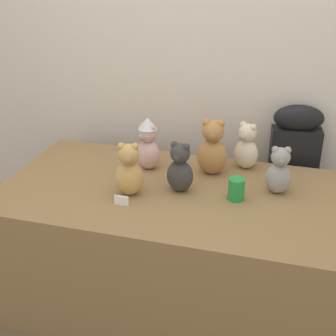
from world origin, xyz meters
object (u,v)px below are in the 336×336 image
Objects in this scene: teddy_bear_caramel at (212,149)px; teddy_bear_charcoal at (180,169)px; teddy_bear_honey at (129,171)px; party_cup_green at (236,189)px; teddy_bear_ash at (279,172)px; teddy_bear_cream at (246,147)px; instrument_case at (290,186)px; teddy_bear_blush at (148,144)px; display_table at (168,248)px.

teddy_bear_charcoal is at bearing -122.75° from teddy_bear_caramel.
teddy_bear_honey is 0.52m from party_cup_green.
teddy_bear_cream reaches higher than teddy_bear_ash.
instrument_case is 4.14× the size of teddy_bear_ash.
teddy_bear_blush is at bearing 74.53° from teddy_bear_honey.
teddy_bear_ash is 0.48m from teddy_bear_charcoal.
instrument_case is 0.85m from teddy_bear_charcoal.
display_table is at bearing -132.68° from teddy_bear_caramel.
teddy_bear_honey is 0.48m from teddy_bear_caramel.
teddy_bear_cream is at bearing 40.01° from teddy_bear_blush.
party_cup_green is (0.52, -0.22, -0.09)m from teddy_bear_blush.
teddy_bear_honey is at bearing -172.36° from teddy_bear_ash.
teddy_bear_ash is 0.84× the size of teddy_bear_blush.
teddy_bear_ash is at bearing 22.26° from teddy_bear_charcoal.
teddy_bear_blush is 1.13× the size of teddy_bear_charcoal.
instrument_case is at bearing 66.82° from party_cup_green.
instrument_case is at bearing 49.57° from teddy_bear_blush.
instrument_case is 0.57m from teddy_bear_ash.
teddy_bear_blush is 1.12× the size of teddy_bear_cream.
teddy_bear_cream reaches higher than display_table.
teddy_bear_ash is at bearing -24.34° from teddy_bear_cream.
instrument_case reaches higher than teddy_bear_cream.
teddy_bear_honey is at bearing -142.29° from teddy_bear_caramel.
teddy_bear_honey is (-0.70, -0.21, 0.01)m from teddy_bear_ash.
instrument_case reaches higher than teddy_bear_charcoal.
teddy_bear_blush is 2.68× the size of party_cup_green.
teddy_bear_caramel is (-0.36, 0.13, 0.03)m from teddy_bear_ash.
party_cup_green is at bearing -121.24° from instrument_case.
teddy_bear_caramel reaches higher than teddy_bear_blush.
teddy_bear_charcoal is 0.25m from teddy_bear_honey.
teddy_bear_honey is at bearing -146.32° from instrument_case.
teddy_bear_cream is (-0.26, -0.22, 0.32)m from instrument_case.
teddy_bear_ash is at bearing 12.56° from display_table.
instrument_case is 9.31× the size of party_cup_green.
teddy_bear_caramel is (0.34, 0.34, 0.02)m from teddy_bear_honey.
teddy_bear_caramel is at bearing 123.93° from party_cup_green.
party_cup_green is at bearing 6.50° from teddy_bear_charcoal.
instrument_case reaches higher than teddy_bear_honey.
teddy_bear_cream is (0.51, 0.15, -0.02)m from teddy_bear_blush.
teddy_bear_caramel reaches higher than teddy_bear_cream.
teddy_bear_charcoal is at bearing 4.51° from display_table.
teddy_bear_cream is (-0.19, 0.24, 0.01)m from teddy_bear_ash.
party_cup_green is (0.17, -0.25, -0.09)m from teddy_bear_caramel.
display_table is 0.57m from teddy_bear_blush.
teddy_bear_ash is 0.80× the size of teddy_bear_caramel.
teddy_bear_caramel is at bearing 54.27° from display_table.
teddy_bear_caramel is (0.35, 0.03, -0.00)m from teddy_bear_blush.
display_table is at bearing 13.57° from teddy_bear_honey.
instrument_case reaches higher than party_cup_green.
instrument_case is 3.91× the size of teddy_bear_charcoal.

